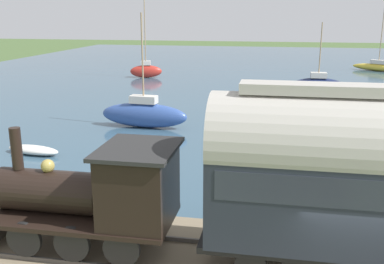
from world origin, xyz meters
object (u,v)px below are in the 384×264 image
(sailboat_navy, at_px, (318,85))
(rowboat_far_out, at_px, (72,194))
(sailboat_blue, at_px, (144,114))
(sailboat_yellow, at_px, (378,67))
(steam_locomotive, at_px, (100,192))
(sailboat_red, at_px, (146,70))
(rowboat_mid_harbor, at_px, (33,150))
(rowboat_off_pier, at_px, (366,197))

(sailboat_navy, height_order, rowboat_far_out, sailboat_navy)
(rowboat_far_out, bearing_deg, sailboat_blue, 23.41)
(sailboat_yellow, relative_size, sailboat_blue, 1.14)
(steam_locomotive, bearing_deg, sailboat_red, 14.46)
(rowboat_mid_harbor, bearing_deg, steam_locomotive, -132.37)
(steam_locomotive, bearing_deg, sailboat_yellow, -19.47)
(sailboat_yellow, bearing_deg, sailboat_blue, -178.71)
(steam_locomotive, distance_m, sailboat_red, 36.64)
(steam_locomotive, xyz_separation_m, rowboat_mid_harbor, (8.76, 7.05, -1.93))
(steam_locomotive, relative_size, rowboat_off_pier, 2.01)
(sailboat_yellow, distance_m, sailboat_blue, 36.55)
(sailboat_red, relative_size, rowboat_far_out, 3.50)
(rowboat_mid_harbor, bearing_deg, rowboat_far_out, -129.49)
(sailboat_blue, xyz_separation_m, sailboat_red, (20.61, 5.90, -0.04))
(steam_locomotive, relative_size, rowboat_mid_harbor, 1.82)
(sailboat_yellow, bearing_deg, sailboat_red, 145.62)
(sailboat_navy, height_order, rowboat_off_pier, sailboat_navy)
(sailboat_navy, xyz_separation_m, sailboat_blue, (-13.97, 11.18, 0.07))
(rowboat_mid_harbor, relative_size, rowboat_off_pier, 1.10)
(steam_locomotive, xyz_separation_m, rowboat_off_pier, (5.49, -7.77, -1.87))
(sailboat_red, relative_size, rowboat_off_pier, 3.09)
(sailboat_navy, distance_m, sailboat_blue, 17.89)
(steam_locomotive, relative_size, sailboat_navy, 0.91)
(sailboat_red, xyz_separation_m, rowboat_mid_harbor, (-26.69, -2.09, -0.56))
(sailboat_yellow, xyz_separation_m, rowboat_off_pier, (-40.32, 8.42, -0.24))
(rowboat_mid_harbor, distance_m, rowboat_off_pier, 15.18)
(sailboat_blue, bearing_deg, rowboat_mid_harbor, 151.72)
(sailboat_yellow, height_order, sailboat_blue, sailboat_yellow)
(sailboat_blue, distance_m, rowboat_off_pier, 14.46)
(sailboat_blue, bearing_deg, sailboat_yellow, -28.32)
(sailboat_red, height_order, rowboat_mid_harbor, sailboat_red)
(sailboat_blue, xyz_separation_m, rowboat_far_out, (-10.86, -0.45, -0.60))
(rowboat_off_pier, height_order, rowboat_far_out, rowboat_off_pier)
(rowboat_off_pier, bearing_deg, steam_locomotive, 85.65)
(steam_locomotive, xyz_separation_m, rowboat_far_out, (3.98, 2.79, -1.94))
(steam_locomotive, distance_m, sailboat_blue, 15.25)
(sailboat_navy, bearing_deg, steam_locomotive, 163.76)
(rowboat_off_pier, distance_m, rowboat_far_out, 10.67)
(sailboat_yellow, xyz_separation_m, sailboat_red, (-10.35, 25.33, 0.25))
(sailboat_navy, relative_size, sailboat_red, 0.72)
(sailboat_yellow, bearing_deg, rowboat_far_out, -171.01)
(sailboat_navy, bearing_deg, sailboat_yellow, -26.75)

